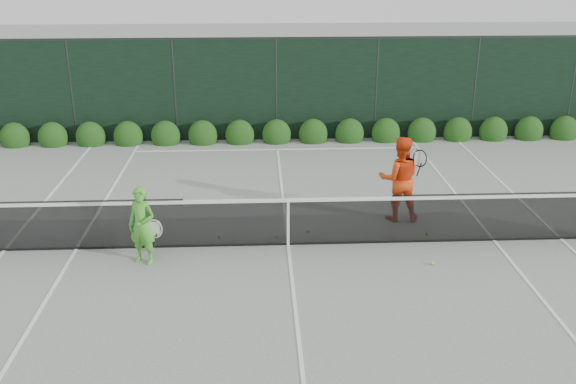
{
  "coord_description": "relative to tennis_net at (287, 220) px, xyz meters",
  "views": [
    {
      "loc": [
        -0.55,
        -11.39,
        5.45
      ],
      "look_at": [
        0.01,
        0.3,
        1.0
      ],
      "focal_mm": 40.0,
      "sensor_mm": 36.0,
      "label": 1
    }
  ],
  "objects": [
    {
      "name": "court_lines",
      "position": [
        0.02,
        0.0,
        -0.53
      ],
      "size": [
        11.03,
        23.83,
        0.01
      ],
      "color": "white",
      "rests_on": "ground"
    },
    {
      "name": "windscreen_fence",
      "position": [
        0.02,
        -2.71,
        0.98
      ],
      "size": [
        32.0,
        21.07,
        3.06
      ],
      "color": "black",
      "rests_on": "ground"
    },
    {
      "name": "tennis_net",
      "position": [
        0.0,
        0.0,
        0.0
      ],
      "size": [
        12.9,
        0.1,
        1.07
      ],
      "color": "black",
      "rests_on": "ground"
    },
    {
      "name": "ground",
      "position": [
        0.02,
        0.0,
        -0.53
      ],
      "size": [
        80.0,
        80.0,
        0.0
      ],
      "primitive_type": "plane",
      "color": "gray",
      "rests_on": "ground"
    },
    {
      "name": "player_man",
      "position": [
        2.43,
        1.19,
        0.39
      ],
      "size": [
        0.95,
        0.75,
        1.83
      ],
      "rotation": [
        0.0,
        0.0,
        3.08
      ],
      "color": "#EE4414",
      "rests_on": "ground"
    },
    {
      "name": "tennis_balls",
      "position": [
        0.59,
        0.22,
        -0.5
      ],
      "size": [
        5.65,
        2.07,
        0.07
      ],
      "color": "#C5E132",
      "rests_on": "ground"
    },
    {
      "name": "hedge_row",
      "position": [
        0.02,
        7.15,
        -0.3
      ],
      "size": [
        31.66,
        0.65,
        0.94
      ],
      "color": "#143B10",
      "rests_on": "ground"
    },
    {
      "name": "player_woman",
      "position": [
        -2.67,
        -0.6,
        0.2
      ],
      "size": [
        0.67,
        0.54,
        1.47
      ],
      "rotation": [
        0.0,
        0.0,
        -0.42
      ],
      "color": "green",
      "rests_on": "ground"
    }
  ]
}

